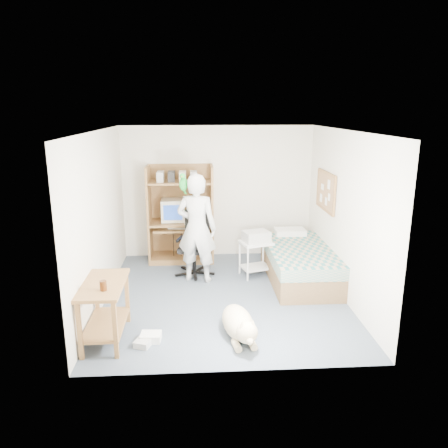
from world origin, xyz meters
name	(u,v)px	position (x,y,z in m)	size (l,w,h in m)	color
floor	(224,296)	(0.00, 0.00, 0.00)	(4.00, 4.00, 0.00)	#404B57
wall_back	(218,192)	(0.00, 2.00, 1.25)	(3.60, 0.02, 2.50)	silver
wall_right	(344,216)	(1.80, 0.00, 1.25)	(0.02, 4.00, 2.50)	silver
wall_left	(100,219)	(-1.80, 0.00, 1.25)	(0.02, 4.00, 2.50)	silver
ceiling	(224,131)	(0.00, 0.00, 2.50)	(3.60, 4.00, 0.02)	white
computer_hutch	(181,218)	(-0.70, 1.74, 0.82)	(1.20, 0.63, 1.80)	brown
bed	(299,263)	(1.30, 0.62, 0.29)	(1.02, 2.02, 0.66)	brown
side_desk	(105,303)	(-1.55, -1.20, 0.49)	(0.50, 1.00, 0.75)	brown
corkboard	(326,191)	(1.77, 0.90, 1.45)	(0.04, 0.94, 0.66)	olive
office_chair	(195,252)	(-0.44, 0.98, 0.39)	(0.61, 0.62, 1.09)	black
person	(197,228)	(-0.41, 0.67, 0.90)	(0.66, 0.43, 1.81)	silver
parrot	(183,183)	(-0.61, 0.69, 1.65)	(0.13, 0.23, 0.37)	#138724
dog	(239,324)	(0.11, -1.27, 0.19)	(0.49, 1.15, 0.43)	tan
printer_cart	(256,253)	(0.59, 0.82, 0.41)	(0.61, 0.54, 0.61)	white
printer	(256,236)	(0.59, 0.82, 0.70)	(0.42, 0.32, 0.18)	#B3B3AE
crt_monitor	(173,210)	(-0.85, 1.75, 0.97)	(0.44, 0.47, 0.40)	beige
keyboard	(181,228)	(-0.70, 1.58, 0.67)	(0.45, 0.16, 0.03)	beige
pencil_cup	(199,219)	(-0.36, 1.65, 0.82)	(0.08, 0.08, 0.12)	gold
drink_glass	(103,286)	(-1.50, -1.42, 0.81)	(0.08, 0.08, 0.12)	#411F0A
floor_box_a	(151,337)	(-1.00, -1.29, 0.05)	(0.25, 0.20, 0.10)	white
floor_box_b	(144,342)	(-1.07, -1.39, 0.04)	(0.18, 0.22, 0.08)	beige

